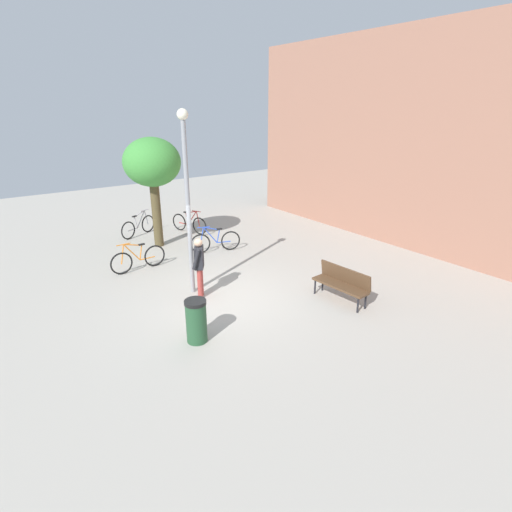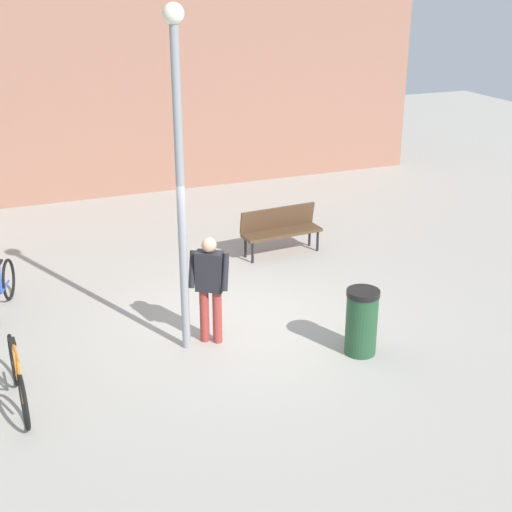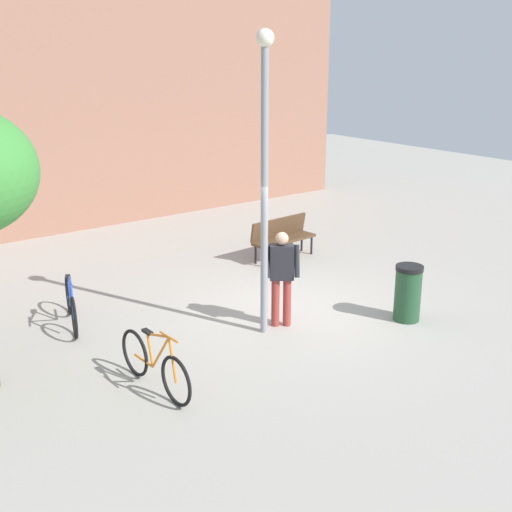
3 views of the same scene
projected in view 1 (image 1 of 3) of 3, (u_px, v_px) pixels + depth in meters
ground_plane at (223, 300)px, 10.83m from camera, size 36.00×36.00×0.00m
building_facade at (425, 142)px, 14.23m from camera, size 15.68×2.00×7.44m
lamppost at (187, 189)px, 10.29m from camera, size 0.28×0.28×4.87m
person_by_lamppost at (199, 264)px, 10.69m from camera, size 0.62×0.52×1.67m
park_bench at (342, 282)px, 10.63m from camera, size 1.63×0.59×0.92m
plaza_tree at (152, 164)px, 13.96m from camera, size 2.00×2.00×3.93m
bicycle_blue at (215, 241)px, 14.26m from camera, size 0.58×1.74×0.97m
bicycle_orange at (138, 259)px, 12.65m from camera, size 0.12×1.81×0.97m
bicycle_silver at (138, 226)px, 16.06m from camera, size 0.81×1.66×0.97m
bicycle_red at (189, 223)px, 16.45m from camera, size 1.70×0.71×0.97m
trash_bin at (196, 321)px, 8.77m from camera, size 0.48×0.48×1.00m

